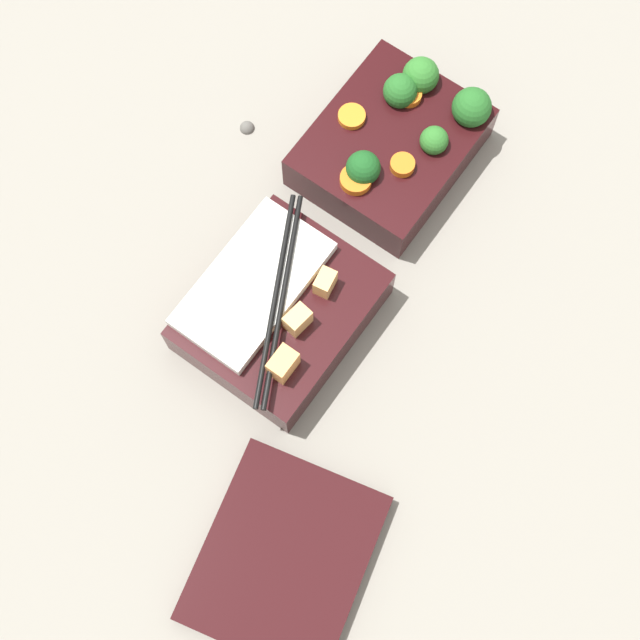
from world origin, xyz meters
name	(u,v)px	position (x,y,z in m)	size (l,w,h in m)	color
ground_plane	(329,235)	(0.00, 0.00, 0.00)	(3.00, 3.00, 0.00)	gray
bento_tray_vegetable	(393,141)	(-0.11, 0.00, 0.03)	(0.17, 0.14, 0.08)	black
bento_tray_rice	(278,309)	(0.10, 0.01, 0.03)	(0.19, 0.14, 0.07)	black
bento_lid	(285,558)	(0.28, 0.15, 0.01)	(0.17, 0.14, 0.02)	black
pebble_0	(247,126)	(-0.05, -0.14, 0.00)	(0.02, 0.02, 0.02)	#595651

